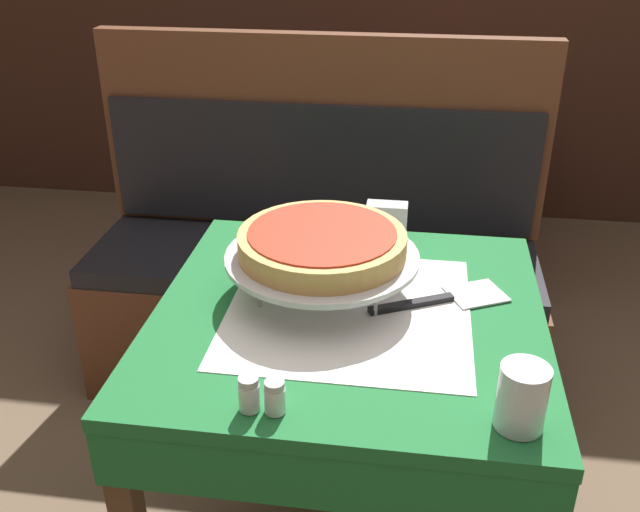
% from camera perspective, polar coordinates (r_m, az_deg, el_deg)
% --- Properties ---
extents(dining_table_front, '(0.80, 0.80, 0.76)m').
position_cam_1_polar(dining_table_front, '(1.53, 2.24, -7.47)').
color(dining_table_front, '#1E6B33').
rests_on(dining_table_front, ground_plane).
extents(dining_table_rear, '(0.77, 0.77, 0.77)m').
position_cam_1_polar(dining_table_rear, '(3.11, 9.19, 10.53)').
color(dining_table_rear, red).
rests_on(dining_table_rear, ground_plane).
extents(booth_bench, '(1.46, 0.49, 1.14)m').
position_cam_1_polar(booth_bench, '(2.40, -0.48, -2.55)').
color(booth_bench, brown).
rests_on(booth_bench, ground_plane).
extents(pizza_pan_stand, '(0.41, 0.41, 0.10)m').
position_cam_1_polar(pizza_pan_stand, '(1.49, 0.17, -0.18)').
color(pizza_pan_stand, '#ADADB2').
rests_on(pizza_pan_stand, dining_table_front).
extents(deep_dish_pizza, '(0.35, 0.35, 0.05)m').
position_cam_1_polar(deep_dish_pizza, '(1.47, 0.17, 1.07)').
color(deep_dish_pizza, tan).
rests_on(deep_dish_pizza, pizza_pan_stand).
extents(pizza_server, '(0.30, 0.19, 0.01)m').
position_cam_1_polar(pizza_server, '(1.52, 9.90, -3.40)').
color(pizza_server, '#BCBCC1').
rests_on(pizza_server, dining_table_front).
extents(water_glass_near, '(0.08, 0.08, 0.11)m').
position_cam_1_polar(water_glass_near, '(1.19, 15.85, -10.82)').
color(water_glass_near, silver).
rests_on(water_glass_near, dining_table_front).
extents(salt_shaker, '(0.04, 0.04, 0.06)m').
position_cam_1_polar(salt_shaker, '(1.20, -5.70, -10.91)').
color(salt_shaker, silver).
rests_on(salt_shaker, dining_table_front).
extents(pepper_shaker, '(0.04, 0.04, 0.06)m').
position_cam_1_polar(pepper_shaker, '(1.19, -3.64, -11.19)').
color(pepper_shaker, silver).
rests_on(pepper_shaker, dining_table_front).
extents(napkin_holder, '(0.10, 0.05, 0.09)m').
position_cam_1_polar(napkin_holder, '(1.76, 5.35, 2.83)').
color(napkin_holder, '#B2B2B7').
rests_on(napkin_holder, dining_table_front).
extents(condiment_caddy, '(0.12, 0.12, 0.16)m').
position_cam_1_polar(condiment_caddy, '(2.96, 10.54, 12.67)').
color(condiment_caddy, black).
rests_on(condiment_caddy, dining_table_rear).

